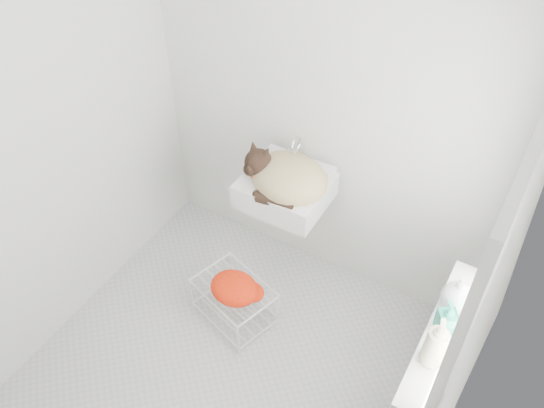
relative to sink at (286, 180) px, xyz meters
The scene contains 15 objects.
floor 1.13m from the sink, 81.81° to the right, with size 2.20×2.00×0.02m, color #B7B7B7.
back_wall 0.49m from the sink, 67.72° to the left, with size 2.20×0.02×2.50m, color silver.
right_wall 1.47m from the sink, 31.52° to the right, with size 0.02×2.00×2.50m, color silver.
left_wall 1.30m from the sink, 143.32° to the right, with size 0.02×2.00×2.50m, color silver.
window_glass 1.40m from the sink, 24.38° to the right, with size 0.01×0.80×1.00m, color white.
window_frame 1.39m from the sink, 24.65° to the right, with size 0.04×0.90×1.10m, color white.
windowsill 1.24m from the sink, 25.81° to the right, with size 0.16×0.88×0.04m, color white.
sink is the anchor object (origin of this frame).
faucet 0.23m from the sink, 90.00° to the left, with size 0.18×0.12×0.18m, color silver, non-canonical shape.
cat 0.05m from the sink, 56.85° to the right, with size 0.50×0.43×0.30m.
wire_rack 0.83m from the sink, 103.26° to the right, with size 0.46×0.32×0.28m, color white.
towel 0.73m from the sink, 97.71° to the right, with size 0.30×0.21×0.12m, color #E34611.
bottle_a 1.31m from the sink, 32.64° to the right, with size 0.09×0.09×0.23m, color beige.
bottle_b 1.23m from the sink, 25.75° to the right, with size 0.08×0.08×0.18m, color #1D7D66.
bottle_c 1.17m from the sink, 18.92° to the right, with size 0.15×0.15×0.19m, color silver.
Camera 1 is at (1.07, -1.43, 3.00)m, focal length 37.57 mm.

